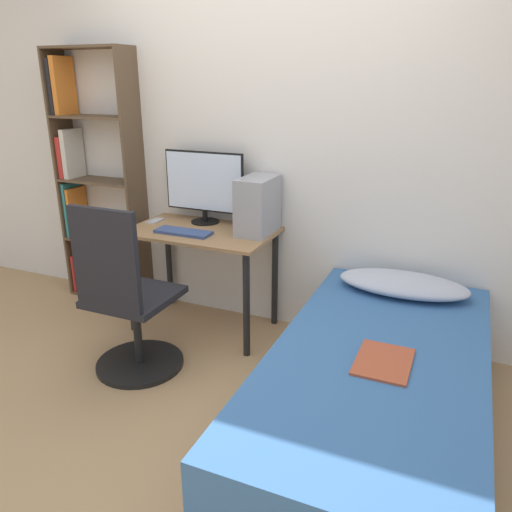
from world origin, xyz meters
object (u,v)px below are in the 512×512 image
(office_chair, at_px, (128,310))
(bed, at_px, (375,396))
(bookshelf, at_px, (89,176))
(monitor, at_px, (204,185))
(pc_tower, at_px, (258,205))
(keyboard, at_px, (183,232))

(office_chair, xyz_separation_m, bed, (1.45, -0.02, -0.17))
(bookshelf, bearing_deg, monitor, 0.40)
(office_chair, relative_size, pc_tower, 2.86)
(bookshelf, distance_m, keyboard, 1.07)
(office_chair, bearing_deg, bed, -0.77)
(monitor, relative_size, pc_tower, 1.62)
(pc_tower, bearing_deg, bookshelf, 177.07)
(office_chair, relative_size, keyboard, 2.76)
(keyboard, bearing_deg, office_chair, -94.75)
(bed, relative_size, monitor, 3.36)
(bookshelf, relative_size, office_chair, 1.80)
(monitor, bearing_deg, bed, -32.30)
(office_chair, bearing_deg, bookshelf, 137.90)
(bookshelf, xyz_separation_m, bed, (2.40, -0.88, -0.74))
(bookshelf, relative_size, pc_tower, 5.15)
(bookshelf, height_order, bed, bookshelf)
(office_chair, xyz_separation_m, monitor, (0.05, 0.87, 0.58))
(bed, xyz_separation_m, pc_tower, (-0.96, 0.81, 0.67))
(office_chair, bearing_deg, monitor, 86.89)
(bookshelf, xyz_separation_m, keyboard, (1.00, -0.29, -0.25))
(monitor, bearing_deg, office_chair, -93.11)
(monitor, bearing_deg, keyboard, -89.96)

